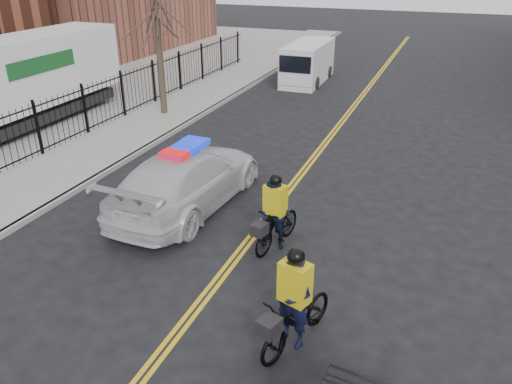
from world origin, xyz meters
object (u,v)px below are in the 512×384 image
object	(u,v)px
semi_trailer	(4,83)
cyclist_near	(293,311)
cyclist_far	(275,219)
cargo_van	(307,63)
police_cruiser	(187,179)

from	to	relation	value
semi_trailer	cyclist_near	bearing A→B (deg)	-28.00
semi_trailer	cyclist_far	distance (m)	13.42
cargo_van	cyclist_near	distance (m)	20.94
police_cruiser	cyclist_far	distance (m)	3.26
police_cruiser	semi_trailer	bearing A→B (deg)	-15.08
cargo_van	cyclist_far	xyz separation A→B (m)	(4.17, -17.08, -0.28)
cyclist_near	cyclist_far	bearing A→B (deg)	133.34
police_cruiser	cargo_van	size ratio (longest dim) A/B	1.15
semi_trailer	cargo_van	bearing A→B (deg)	55.97
cyclist_near	cargo_van	bearing A→B (deg)	123.64
semi_trailer	cyclist_near	xyz separation A→B (m)	(14.12, -7.33, -1.34)
cyclist_far	cargo_van	bearing A→B (deg)	116.24
police_cruiser	cyclist_far	world-z (taller)	cyclist_far
police_cruiser	cargo_van	xyz separation A→B (m)	(-1.13, 15.91, 0.20)
cargo_van	cyclist_far	bearing A→B (deg)	-77.31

